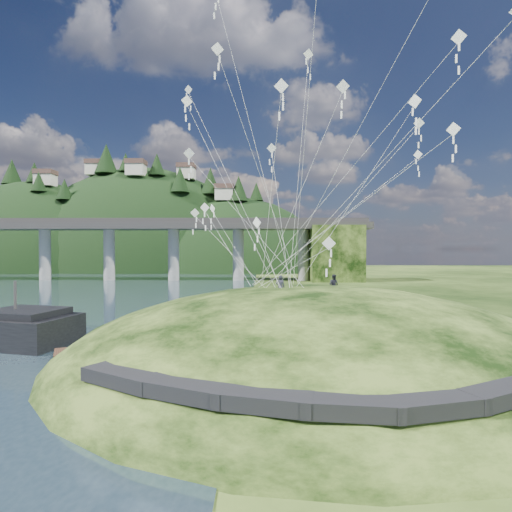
{
  "coord_description": "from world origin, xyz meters",
  "views": [
    {
      "loc": [
        4.38,
        -25.08,
        7.54
      ],
      "look_at": [
        4.0,
        6.0,
        7.0
      ],
      "focal_mm": 28.0,
      "sensor_mm": 36.0,
      "label": 1
    }
  ],
  "objects": [
    {
      "name": "wooden_dock",
      "position": [
        -3.04,
        4.35,
        0.45
      ],
      "size": [
        13.87,
        8.05,
        1.02
      ],
      "color": "#321D14",
      "rests_on": "ground"
    },
    {
      "name": "kite_flyers",
      "position": [
        8.26,
        3.28,
        5.73
      ],
      "size": [
        4.79,
        2.74,
        1.68
      ],
      "color": "#242531",
      "rests_on": "ground"
    },
    {
      "name": "grass_hill",
      "position": [
        8.0,
        2.0,
        -1.5
      ],
      "size": [
        36.0,
        32.0,
        13.0
      ],
      "color": "black",
      "rests_on": "ground"
    },
    {
      "name": "far_ridge",
      "position": [
        -43.58,
        122.17,
        -7.44
      ],
      "size": [
        153.0,
        70.0,
        94.5
      ],
      "color": "black",
      "rests_on": "ground"
    },
    {
      "name": "ground",
      "position": [
        0.0,
        0.0,
        0.0
      ],
      "size": [
        320.0,
        320.0,
        0.0
      ],
      "primitive_type": "plane",
      "color": "black",
      "rests_on": "ground"
    },
    {
      "name": "bridge",
      "position": [
        -26.46,
        70.07,
        9.7
      ],
      "size": [
        160.0,
        11.0,
        15.0
      ],
      "color": "#2D2B2B",
      "rests_on": "ground"
    },
    {
      "name": "footpath",
      "position": [
        7.46,
        -9.74,
        2.08
      ],
      "size": [
        22.29,
        5.84,
        0.83
      ],
      "color": "black",
      "rests_on": "ground"
    },
    {
      "name": "kite_swarm",
      "position": [
        7.56,
        1.33,
        16.77
      ],
      "size": [
        19.87,
        14.95,
        19.93
      ],
      "color": "white",
      "rests_on": "ground"
    }
  ]
}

